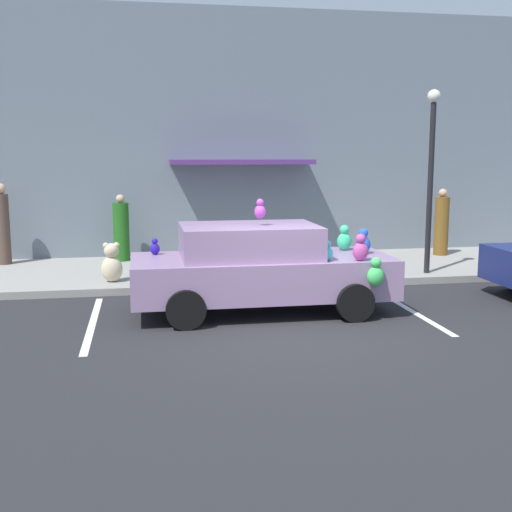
{
  "coord_description": "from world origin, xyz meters",
  "views": [
    {
      "loc": [
        -2.22,
        -9.54,
        2.76
      ],
      "look_at": [
        -0.19,
        1.87,
        0.9
      ],
      "focal_mm": 44.92,
      "sensor_mm": 36.0,
      "label": 1
    }
  ],
  "objects": [
    {
      "name": "teddy_bear_on_sidewalk",
      "position": [
        -2.87,
        3.69,
        0.53
      ],
      "size": [
        0.43,
        0.36,
        0.82
      ],
      "color": "beige",
      "rests_on": "sidewalk"
    },
    {
      "name": "pedestrian_walking_past",
      "position": [
        5.38,
        5.82,
        0.94
      ],
      "size": [
        0.36,
        0.36,
        1.72
      ],
      "color": "brown",
      "rests_on": "sidewalk"
    },
    {
      "name": "parking_stripe_rear",
      "position": [
        -3.09,
        1.0,
        0.0
      ],
      "size": [
        0.12,
        3.6,
        0.01
      ],
      "primitive_type": "cube",
      "color": "silver",
      "rests_on": "ground"
    },
    {
      "name": "parking_stripe_front",
      "position": [
        2.43,
        1.0,
        0.0
      ],
      "size": [
        0.12,
        3.6,
        0.01
      ],
      "primitive_type": "cube",
      "color": "silver",
      "rests_on": "ground"
    },
    {
      "name": "pedestrian_near_shopfront",
      "position": [
        -5.5,
        6.33,
        1.06
      ],
      "size": [
        0.33,
        0.33,
        1.92
      ],
      "color": "brown",
      "rests_on": "sidewalk"
    },
    {
      "name": "plush_covered_car",
      "position": [
        -0.23,
        1.27,
        0.8
      ],
      "size": [
        4.51,
        2.17,
        2.0
      ],
      "color": "#98779E",
      "rests_on": "ground"
    },
    {
      "name": "ground_plane",
      "position": [
        0.0,
        0.0,
        0.0
      ],
      "size": [
        60.0,
        60.0,
        0.0
      ],
      "primitive_type": "plane",
      "color": "#262628"
    },
    {
      "name": "pedestrian_by_lamp",
      "position": [
        -2.75,
        6.35,
        0.89
      ],
      "size": [
        0.38,
        0.38,
        1.63
      ],
      "color": "#1F5B19",
      "rests_on": "sidewalk"
    },
    {
      "name": "storefront_building",
      "position": [
        0.0,
        7.14,
        3.19
      ],
      "size": [
        24.0,
        1.25,
        6.4
      ],
      "color": "slate",
      "rests_on": "ground"
    },
    {
      "name": "street_lamp_post",
      "position": [
        3.93,
        3.5,
        2.57
      ],
      "size": [
        0.28,
        0.28,
        3.95
      ],
      "color": "black",
      "rests_on": "sidewalk"
    },
    {
      "name": "sidewalk",
      "position": [
        0.0,
        5.0,
        0.07
      ],
      "size": [
        24.0,
        4.0,
        0.15
      ],
      "primitive_type": "cube",
      "color": "gray",
      "rests_on": "ground"
    }
  ]
}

